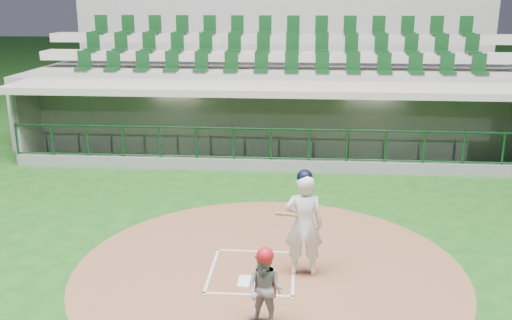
% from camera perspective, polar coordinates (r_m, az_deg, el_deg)
% --- Properties ---
extents(ground, '(120.00, 120.00, 0.00)m').
position_cam_1_polar(ground, '(10.90, -0.24, -10.42)').
color(ground, '#164413').
rests_on(ground, ground).
extents(dirt_circle, '(7.20, 7.20, 0.01)m').
position_cam_1_polar(dirt_circle, '(10.70, 1.30, -10.92)').
color(dirt_circle, brown).
rests_on(dirt_circle, ground).
extents(home_plate, '(0.43, 0.43, 0.02)m').
position_cam_1_polar(home_plate, '(10.27, -0.57, -12.05)').
color(home_plate, white).
rests_on(home_plate, dirt_circle).
extents(batter_box_chalk, '(1.55, 1.80, 0.01)m').
position_cam_1_polar(batter_box_chalk, '(10.63, -0.38, -11.06)').
color(batter_box_chalk, white).
rests_on(batter_box_chalk, ground).
extents(dugout_structure, '(16.40, 3.70, 3.00)m').
position_cam_1_polar(dugout_structure, '(17.98, 2.17, 3.57)').
color(dugout_structure, slate).
rests_on(dugout_structure, ground).
extents(seating_deck, '(17.00, 6.72, 5.15)m').
position_cam_1_polar(seating_deck, '(20.93, 2.24, 6.63)').
color(seating_deck, gray).
rests_on(seating_deck, ground).
extents(batter, '(0.89, 0.88, 1.98)m').
position_cam_1_polar(batter, '(10.18, 4.78, -6.34)').
color(batter, silver).
rests_on(batter, dirt_circle).
extents(catcher, '(0.73, 0.66, 1.31)m').
position_cam_1_polar(catcher, '(8.75, 0.90, -12.70)').
color(catcher, gray).
rests_on(catcher, dirt_circle).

